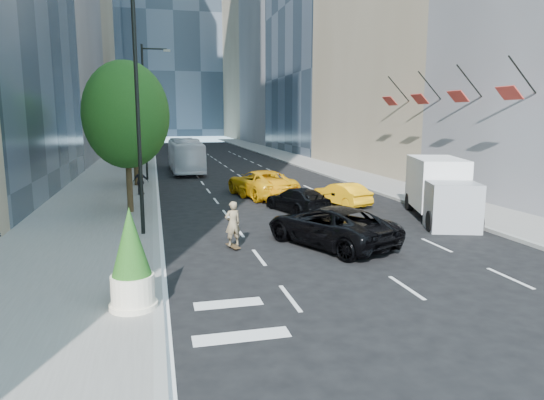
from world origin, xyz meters
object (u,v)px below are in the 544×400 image
object	(u,v)px
skateboarder	(233,227)
box_truck	(440,189)
city_bus	(185,155)
planter_shrub	(131,261)
black_sedan_lincoln	(330,226)
trash_can	(133,282)
black_sedan_mercedes	(297,200)

from	to	relation	value
skateboarder	box_truck	size ratio (longest dim) A/B	0.26
city_bus	planter_shrub	xyz separation A→B (m)	(-3.40, -32.03, -0.11)
planter_shrub	box_truck	bearing A→B (deg)	30.89
black_sedan_lincoln	trash_can	xyz separation A→B (m)	(-7.10, -4.56, -0.10)
skateboarder	black_sedan_mercedes	distance (m)	7.66
black_sedan_mercedes	box_truck	distance (m)	7.01
skateboarder	planter_shrub	bearing A→B (deg)	42.71
skateboarder	planter_shrub	distance (m)	6.42
black_sedan_mercedes	box_truck	world-z (taller)	box_truck
black_sedan_mercedes	trash_can	bearing A→B (deg)	38.90
skateboarder	planter_shrub	world-z (taller)	planter_shrub
skateboarder	trash_can	xyz separation A→B (m)	(-3.40, -4.96, -0.18)
trash_can	planter_shrub	world-z (taller)	planter_shrub
skateboarder	trash_can	distance (m)	6.02
skateboarder	box_truck	xyz separation A→B (m)	(10.49, 2.89, 0.63)
black_sedan_mercedes	planter_shrub	xyz separation A→B (m)	(-7.80, -11.69, 0.74)
black_sedan_lincoln	black_sedan_mercedes	bearing A→B (deg)	-120.79
black_sedan_mercedes	black_sedan_lincoln	bearing A→B (deg)	67.69
box_truck	black_sedan_mercedes	bearing A→B (deg)	169.54
black_sedan_mercedes	planter_shrub	distance (m)	14.07
trash_can	box_truck	bearing A→B (deg)	29.48
black_sedan_lincoln	planter_shrub	size ratio (longest dim) A/B	2.15
black_sedan_mercedes	city_bus	world-z (taller)	city_bus
city_bus	trash_can	xyz separation A→B (m)	(-3.40, -31.58, -0.82)
black_sedan_lincoln	city_bus	bearing A→B (deg)	-106.99
skateboarder	city_bus	xyz separation A→B (m)	(0.00, 26.61, 0.64)
black_sedan_mercedes	city_bus	size ratio (longest dim) A/B	0.41
city_bus	box_truck	xyz separation A→B (m)	(10.49, -23.73, -0.01)
trash_can	black_sedan_lincoln	bearing A→B (deg)	32.74
box_truck	planter_shrub	distance (m)	16.18
city_bus	trash_can	bearing A→B (deg)	-97.03
city_bus	planter_shrub	world-z (taller)	city_bus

